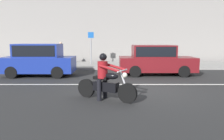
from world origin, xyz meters
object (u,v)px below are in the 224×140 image
at_px(street_sign_post, 90,45).
at_px(pedestrian_bystander, 60,51).
at_px(parked_sedan_maroon, 155,60).
at_px(parked_hatchback_cobalt_blue, 38,60).
at_px(motorcycle_with_rider_crimson, 105,81).

xyz_separation_m(street_sign_post, pedestrian_bystander, (-2.41, 0.34, -0.51)).
height_order(parked_sedan_maroon, pedestrian_bystander, pedestrian_bystander).
relative_size(parked_sedan_maroon, pedestrian_bystander, 2.46).
distance_m(parked_sedan_maroon, street_sign_post, 6.02).
distance_m(parked_hatchback_cobalt_blue, pedestrian_bystander, 5.08).
height_order(parked_hatchback_cobalt_blue, street_sign_post, street_sign_post).
bearing_deg(motorcycle_with_rider_crimson, parked_sedan_maroon, 62.90).
relative_size(street_sign_post, pedestrian_bystander, 1.44).
bearing_deg(parked_hatchback_cobalt_blue, parked_sedan_maroon, 3.66).
distance_m(motorcycle_with_rider_crimson, parked_sedan_maroon, 5.97).
bearing_deg(pedestrian_bystander, parked_hatchback_cobalt_blue, -90.59).
xyz_separation_m(motorcycle_with_rider_crimson, street_sign_post, (-1.40, 9.62, 1.01)).
bearing_deg(parked_hatchback_cobalt_blue, street_sign_post, 62.51).
height_order(motorcycle_with_rider_crimson, parked_hatchback_cobalt_blue, parked_hatchback_cobalt_blue).
relative_size(motorcycle_with_rider_crimson, parked_sedan_maroon, 0.47).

